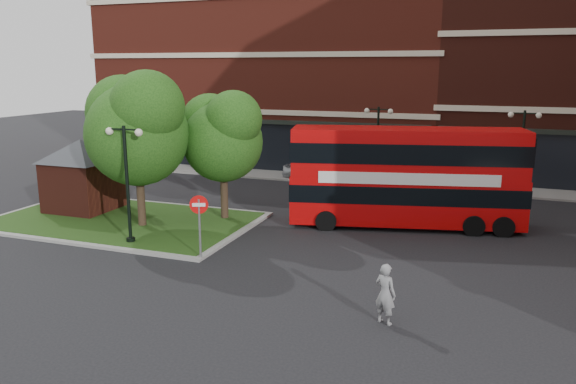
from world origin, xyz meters
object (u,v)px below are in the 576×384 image
at_px(bus, 406,171).
at_px(woman, 385,294).
at_px(car_silver, 311,170).
at_px(car_white, 405,181).

xyz_separation_m(bus, woman, (1.07, -10.51, -1.73)).
bearing_deg(car_silver, woman, -155.33).
distance_m(bus, woman, 10.71).
xyz_separation_m(woman, car_white, (-2.19, 18.00, -0.24)).
bearing_deg(car_silver, car_white, -102.27).
distance_m(car_silver, car_white, 6.50).
relative_size(bus, car_silver, 2.88).
xyz_separation_m(bus, car_white, (-1.13, 7.49, -1.97)).
bearing_deg(woman, car_white, -59.87).
bearing_deg(car_white, car_silver, 72.28).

